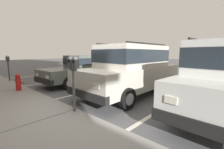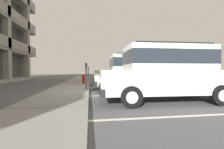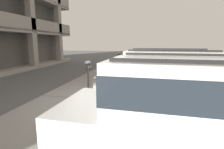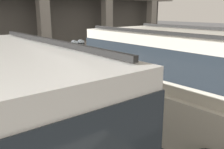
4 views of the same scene
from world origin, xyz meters
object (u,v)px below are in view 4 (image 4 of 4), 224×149
(silver_suv, at_px, (169,80))
(parking_meter_near, at_px, (78,54))
(parking_meter_far, at_px, (206,37))
(fire_hydrant, at_px, (157,61))

(silver_suv, xyz_separation_m, parking_meter_near, (-0.10, 2.82, 0.12))
(silver_suv, height_order, parking_meter_far, silver_suv)
(parking_meter_near, relative_size, parking_meter_far, 1.03)
(parking_meter_far, xyz_separation_m, fire_hydrant, (-2.87, 0.34, -0.71))
(silver_suv, relative_size, parking_meter_near, 3.31)
(parking_meter_near, relative_size, fire_hydrant, 2.08)
(silver_suv, xyz_separation_m, parking_meter_far, (6.47, 2.78, 0.08))
(parking_meter_far, bearing_deg, silver_suv, -156.75)
(silver_suv, xyz_separation_m, fire_hydrant, (3.59, 3.12, -0.62))
(silver_suv, bearing_deg, parking_meter_far, 24.46)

